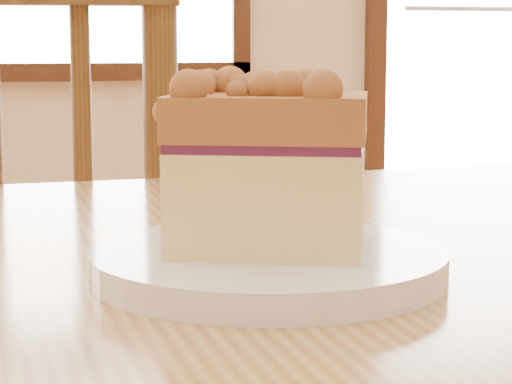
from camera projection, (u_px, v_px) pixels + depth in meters
cafe_chair_main at (18, 341)px, 1.30m from camera, size 0.51×0.51×1.01m
plate at (268, 265)px, 0.63m from camera, size 0.22×0.22×0.02m
cake_slice at (267, 160)px, 0.62m from camera, size 0.14×0.13×0.12m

